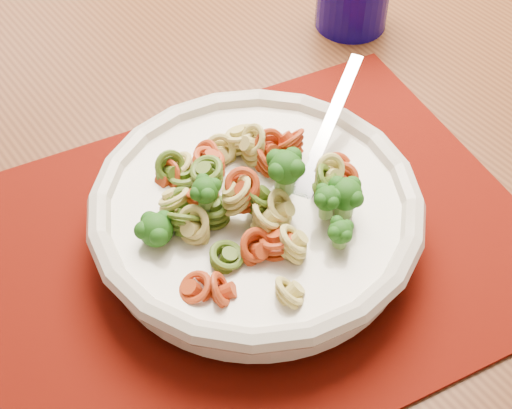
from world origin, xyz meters
TOP-DOWN VIEW (x-y plane):
  - dining_table at (-0.34, -0.80)m, footprint 1.60×1.06m
  - placemat at (-0.30, -0.85)m, footprint 0.52×0.43m
  - pasta_bowl at (-0.30, -0.84)m, footprint 0.28×0.28m
  - pasta_broccoli_heap at (-0.30, -0.84)m, footprint 0.24×0.24m
  - fork at (-0.26, -0.85)m, footprint 0.17×0.12m

SIDE VIEW (x-z plane):
  - dining_table at x=-0.34m, z-range 0.29..1.06m
  - placemat at x=-0.30m, z-range 0.77..0.77m
  - pasta_bowl at x=-0.30m, z-range 0.78..0.83m
  - fork at x=-0.26m, z-range 0.78..0.85m
  - pasta_broccoli_heap at x=-0.30m, z-range 0.78..0.85m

